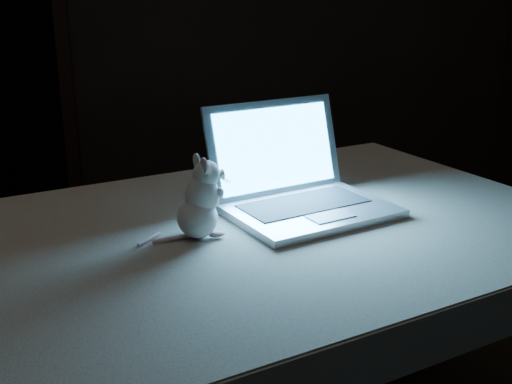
{
  "coord_description": "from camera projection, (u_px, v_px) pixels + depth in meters",
  "views": [
    {
      "loc": [
        -0.03,
        -1.58,
        1.46
      ],
      "look_at": [
        0.2,
        0.04,
        0.93
      ],
      "focal_mm": 45.0,
      "sensor_mm": 36.0,
      "label": 1
    }
  ],
  "objects": [
    {
      "name": "back_wall",
      "position": [
        164.0,
        11.0,
        3.89
      ],
      "size": [
        4.5,
        0.04,
        2.6
      ],
      "primitive_type": "cube",
      "color": "black",
      "rests_on": "ground"
    },
    {
      "name": "table",
      "position": [
        258.0,
        368.0,
        1.81
      ],
      "size": [
        1.84,
        1.52,
        0.85
      ],
      "primitive_type": null,
      "rotation": [
        0.0,
        0.0,
        0.37
      ],
      "color": "black",
      "rests_on": "floor"
    },
    {
      "name": "tablecloth",
      "position": [
        230.0,
        256.0,
        1.64
      ],
      "size": [
        1.93,
        1.53,
        0.12
      ],
      "primitive_type": null,
      "rotation": [
        0.0,
        0.0,
        0.26
      ],
      "color": "beige",
      "rests_on": "table"
    },
    {
      "name": "laptop",
      "position": [
        313.0,
        164.0,
        1.71
      ],
      "size": [
        0.54,
        0.51,
        0.29
      ],
      "primitive_type": null,
      "rotation": [
        0.0,
        0.0,
        0.39
      ],
      "color": "silver",
      "rests_on": "tablecloth"
    },
    {
      "name": "plush_mouse",
      "position": [
        197.0,
        198.0,
        1.57
      ],
      "size": [
        0.18,
        0.18,
        0.2
      ],
      "primitive_type": null,
      "rotation": [
        0.0,
        0.0,
        0.22
      ],
      "color": "white",
      "rests_on": "tablecloth"
    }
  ]
}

